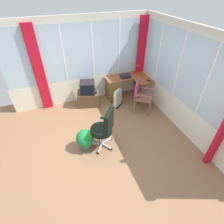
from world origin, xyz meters
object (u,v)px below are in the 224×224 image
(tv_remote, at_px, (148,81))
(wooden_armchair, at_px, (140,93))
(desk, at_px, (116,87))
(desk_lamp, at_px, (138,67))
(potted_plant, at_px, (85,139))
(tv_on_stand, at_px, (88,95))
(paper_tray, at_px, (126,76))
(office_chair, at_px, (105,127))
(space_heater, at_px, (118,98))

(tv_remote, distance_m, wooden_armchair, 0.60)
(desk, xyz_separation_m, desk_lamp, (0.76, 0.05, 0.55))
(tv_remote, height_order, potted_plant, tv_remote)
(desk, xyz_separation_m, tv_on_stand, (-0.94, -0.05, -0.04))
(paper_tray, relative_size, office_chair, 0.28)
(tv_remote, bearing_deg, office_chair, -172.27)
(paper_tray, distance_m, office_chair, 2.27)
(tv_remote, relative_size, space_heater, 0.26)
(office_chair, relative_size, potted_plant, 2.02)
(desk_lamp, height_order, office_chair, desk_lamp)
(wooden_armchair, height_order, space_heater, wooden_armchair)
(tv_remote, relative_size, wooden_armchair, 0.16)
(space_heater, bearing_deg, desk_lamp, 29.01)
(tv_on_stand, bearing_deg, space_heater, -24.56)
(office_chair, xyz_separation_m, tv_on_stand, (0.08, 1.82, -0.25))
(tv_on_stand, height_order, space_heater, tv_on_stand)
(tv_on_stand, xyz_separation_m, space_heater, (0.83, -0.38, -0.07))
(tv_on_stand, bearing_deg, tv_remote, -14.35)
(space_heater, distance_m, potted_plant, 1.90)
(desk, height_order, potted_plant, desk)
(desk, height_order, paper_tray, paper_tray)
(desk, height_order, tv_remote, tv_remote)
(space_heater, bearing_deg, paper_tray, 43.48)
(desk_lamp, relative_size, wooden_armchair, 0.37)
(office_chair, xyz_separation_m, space_heater, (0.91, 1.44, -0.32))
(potted_plant, bearing_deg, tv_remote, 28.62)
(wooden_armchair, xyz_separation_m, space_heater, (-0.50, 0.43, -0.31))
(desk_lamp, xyz_separation_m, tv_remote, (0.10, -0.56, -0.21))
(wooden_armchair, bearing_deg, space_heater, 139.60)
(space_heater, bearing_deg, office_chair, -122.29)
(tv_remote, xyz_separation_m, tv_on_stand, (-1.80, 0.46, -0.39))
(tv_on_stand, bearing_deg, desk, 3.32)
(desk_lamp, height_order, tv_remote, desk_lamp)
(desk_lamp, xyz_separation_m, space_heater, (-0.87, -0.48, -0.67))
(paper_tray, relative_size, potted_plant, 0.57)
(desk_lamp, relative_size, paper_tray, 1.15)
(paper_tray, relative_size, tv_on_stand, 0.37)
(tv_remote, xyz_separation_m, potted_plant, (-2.32, -1.26, -0.44))
(wooden_armchair, bearing_deg, office_chair, -144.24)
(desk, distance_m, desk_lamp, 0.95)
(desk_lamp, height_order, paper_tray, desk_lamp)
(desk_lamp, distance_m, space_heater, 1.20)
(paper_tray, bearing_deg, wooden_armchair, -83.96)
(wooden_armchair, distance_m, potted_plant, 2.09)
(desk_lamp, bearing_deg, tv_remote, -80.41)
(paper_tray, xyz_separation_m, tv_on_stand, (-1.25, -0.01, -0.42))
(tv_on_stand, distance_m, potted_plant, 1.80)
(office_chair, height_order, space_heater, office_chair)
(tv_on_stand, bearing_deg, wooden_armchair, -31.17)
(desk_lamp, relative_size, potted_plant, 0.66)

